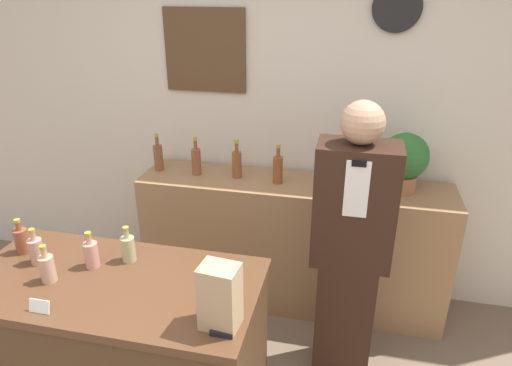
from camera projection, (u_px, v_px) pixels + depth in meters
back_wall at (271, 112)px, 3.19m from camera, size 5.20×0.09×2.70m
back_shelf at (292, 244)px, 3.25m from camera, size 2.11×0.45×0.95m
display_counter at (124, 362)px, 2.23m from camera, size 1.33×0.66×0.97m
shopkeeper at (350, 251)px, 2.51m from camera, size 0.42×0.27×1.67m
potted_plant at (405, 159)px, 2.86m from camera, size 0.29×0.29×0.38m
paper_bag at (220, 297)px, 1.72m from camera, size 0.16×0.13×0.27m
tape_dispenser at (224, 328)px, 1.72m from camera, size 0.09×0.06×0.07m
price_card_right at (39, 306)px, 1.83m from camera, size 0.09×0.02×0.06m
counter_bottle_0 at (21, 240)px, 2.22m from camera, size 0.07×0.07×0.18m
counter_bottle_1 at (36, 250)px, 2.14m from camera, size 0.07×0.07×0.18m
counter_bottle_2 at (47, 268)px, 2.01m from camera, size 0.07×0.07×0.18m
counter_bottle_3 at (91, 254)px, 2.11m from camera, size 0.07×0.07×0.18m
counter_bottle_4 at (128, 248)px, 2.16m from camera, size 0.07×0.07×0.18m
shelf_bottle_0 at (158, 157)px, 3.23m from camera, size 0.06×0.06×0.27m
shelf_bottle_1 at (196, 161)px, 3.16m from camera, size 0.06×0.06×0.27m
shelf_bottle_2 at (237, 163)px, 3.11m from camera, size 0.06×0.06×0.27m
shelf_bottle_3 at (278, 169)px, 3.02m from camera, size 0.06×0.06×0.27m
shelf_bottle_4 at (322, 171)px, 2.98m from camera, size 0.06×0.06×0.27m
shelf_bottle_5 at (367, 176)px, 2.91m from camera, size 0.06×0.06×0.27m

